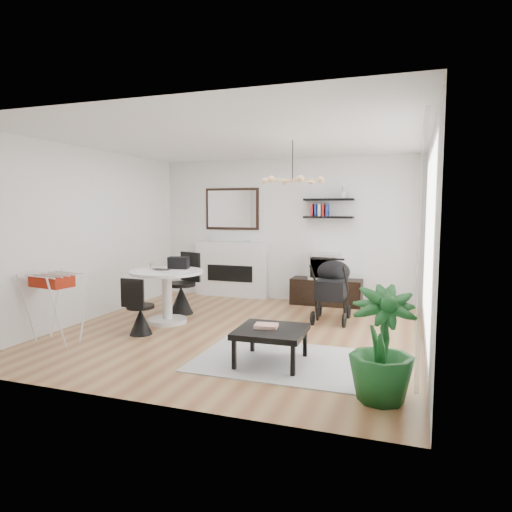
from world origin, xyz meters
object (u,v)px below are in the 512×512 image
(tv_console, at_px, (326,292))
(dining_table, at_px, (167,288))
(crt_tv, at_px, (325,266))
(stroller, at_px, (332,292))
(potted_plant, at_px, (382,345))
(coffee_table, at_px, (271,332))
(drying_rack, at_px, (56,306))
(fireplace, at_px, (231,263))

(tv_console, bearing_deg, dining_table, -134.50)
(crt_tv, height_order, stroller, stroller)
(dining_table, bearing_deg, potted_plant, -29.64)
(dining_table, distance_m, coffee_table, 2.43)
(drying_rack, relative_size, potted_plant, 0.87)
(drying_rack, distance_m, coffee_table, 2.94)
(fireplace, relative_size, coffee_table, 2.73)
(fireplace, relative_size, dining_table, 1.94)
(dining_table, height_order, coffee_table, dining_table)
(tv_console, xyz_separation_m, potted_plant, (1.24, -4.00, 0.29))
(fireplace, xyz_separation_m, drying_rack, (-1.00, -3.64, -0.20))
(drying_rack, height_order, coffee_table, drying_rack)
(fireplace, xyz_separation_m, tv_console, (1.94, -0.16, -0.45))
(fireplace, distance_m, potted_plant, 5.24)
(tv_console, relative_size, crt_tv, 2.39)
(drying_rack, bearing_deg, coffee_table, 11.26)
(crt_tv, bearing_deg, fireplace, 175.20)
(drying_rack, height_order, stroller, stroller)
(dining_table, relative_size, drying_rack, 1.21)
(crt_tv, distance_m, potted_plant, 4.20)
(coffee_table, bearing_deg, fireplace, 118.70)
(stroller, bearing_deg, fireplace, 148.47)
(drying_rack, xyz_separation_m, stroller, (3.25, 2.34, -0.03))
(tv_console, bearing_deg, fireplace, 175.37)
(stroller, xyz_separation_m, coffee_table, (-0.31, -2.23, -0.09))
(drying_rack, relative_size, stroller, 0.87)
(stroller, bearing_deg, tv_console, 103.24)
(tv_console, distance_m, stroller, 1.20)
(fireplace, distance_m, dining_table, 2.28)
(fireplace, height_order, potted_plant, fireplace)
(fireplace, relative_size, potted_plant, 2.04)
(stroller, distance_m, potted_plant, 3.02)
(stroller, bearing_deg, drying_rack, -145.68)
(tv_console, xyz_separation_m, dining_table, (-2.08, -2.12, 0.30))
(tv_console, height_order, coffee_table, tv_console)
(crt_tv, relative_size, potted_plant, 0.51)
(dining_table, distance_m, potted_plant, 3.82)
(fireplace, xyz_separation_m, coffee_table, (1.93, -3.53, -0.32))
(tv_console, bearing_deg, potted_plant, -72.76)
(crt_tv, distance_m, drying_rack, 4.54)
(stroller, bearing_deg, potted_plant, -73.21)
(potted_plant, bearing_deg, drying_rack, 172.84)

